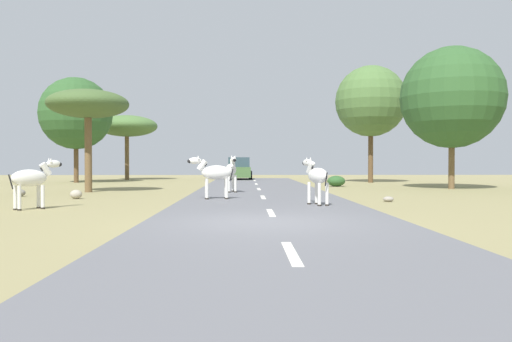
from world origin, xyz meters
TOP-DOWN VIEW (x-y plane):
  - ground_plane at (0.00, 0.00)m, footprint 90.00×90.00m
  - road at (0.28, 0.00)m, footprint 6.00×64.00m
  - lane_markings at (0.28, -1.00)m, footprint 0.16×56.00m
  - zebra_0 at (-1.03, 11.44)m, footprint 0.65×1.74m
  - zebra_1 at (-6.71, 3.70)m, footprint 1.25×1.32m
  - zebra_2 at (-1.55, 7.15)m, footprint 1.68×0.59m
  - zebra_3 at (1.85, 4.51)m, footprint 0.80×1.53m
  - car_0 at (-0.90, 28.93)m, footprint 2.05×4.36m
  - tree_0 at (-12.05, 23.76)m, footprint 4.93×4.93m
  - tree_1 at (-7.72, 12.39)m, footprint 3.74×3.74m
  - tree_2 at (10.41, 14.95)m, footprint 5.31×5.31m
  - tree_4 at (-9.86, 29.37)m, footprint 4.83×4.83m
  - tree_7 at (8.23, 23.37)m, footprint 4.87×4.87m
  - bush_1 at (4.85, 17.76)m, footprint 1.04×0.93m
  - rock_0 at (-9.62, 9.43)m, footprint 0.49×0.40m
  - rock_2 at (-6.84, 7.98)m, footprint 0.45×0.39m
  - rock_3 at (4.64, 6.32)m, footprint 0.38×0.29m

SIDE VIEW (x-z plane):
  - ground_plane at x=0.00m, z-range 0.00..0.00m
  - road at x=0.28m, z-range 0.00..0.05m
  - lane_markings at x=0.28m, z-range 0.05..0.06m
  - rock_3 at x=4.64m, z-range 0.00..0.19m
  - rock_0 at x=-9.62m, z-range 0.00..0.30m
  - rock_2 at x=-6.84m, z-range 0.00..0.35m
  - bush_1 at x=4.85m, z-range 0.00..0.62m
  - car_0 at x=-0.90m, z-range -0.02..1.72m
  - zebra_1 at x=-6.71m, z-range 0.15..1.67m
  - zebra_3 at x=1.85m, z-range 0.20..1.71m
  - zebra_2 at x=-1.55m, z-range 0.20..1.79m
  - zebra_0 at x=-1.03m, z-range 0.21..1.86m
  - tree_1 at x=-7.72m, z-range 1.68..6.46m
  - tree_4 at x=-9.86m, z-range 1.70..6.85m
  - tree_0 at x=-12.05m, z-range 1.14..8.36m
  - tree_2 at x=10.41m, z-range 1.06..8.50m
  - tree_7 at x=8.23m, z-range 1.57..9.61m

